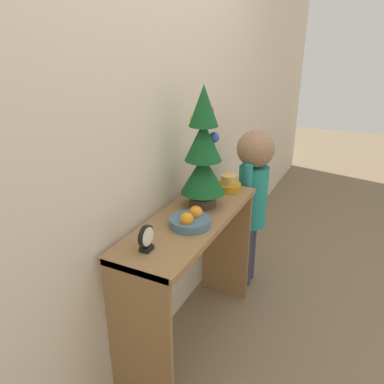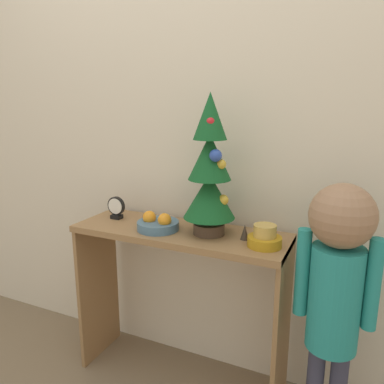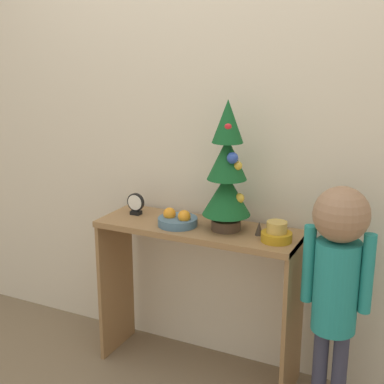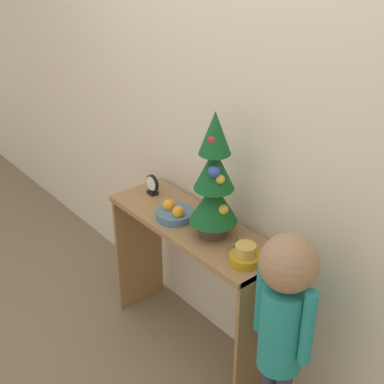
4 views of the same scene
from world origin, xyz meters
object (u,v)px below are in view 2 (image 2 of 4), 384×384
fruit_bowl (158,224)px  child_figure (336,279)px  figurine (245,232)px  desk_clock (116,208)px  singing_bowl (265,238)px  mini_tree (210,171)px

fruit_bowl → child_figure: size_ratio=0.18×
figurine → desk_clock: bearing=178.3°
figurine → child_figure: (0.38, -0.10, -0.09)m
desk_clock → child_figure: 1.08m
singing_bowl → child_figure: 0.31m
fruit_bowl → child_figure: (0.79, -0.06, -0.09)m
figurine → child_figure: size_ratio=0.06×
mini_tree → figurine: bearing=-1.1°
child_figure → desk_clock: bearing=173.4°
mini_tree → figurine: mini_tree is taller
singing_bowl → child_figure: bearing=-11.9°
mini_tree → child_figure: mini_tree is taller
fruit_bowl → desk_clock: size_ratio=1.70×
mini_tree → child_figure: bearing=-10.9°
desk_clock → figurine: desk_clock is taller
fruit_bowl → desk_clock: desk_clock is taller
desk_clock → child_figure: child_figure is taller
desk_clock → singing_bowl: bearing=-4.6°
mini_tree → child_figure: 0.66m
mini_tree → figurine: 0.30m
child_figure → mini_tree: bearing=169.1°
mini_tree → singing_bowl: mini_tree is taller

